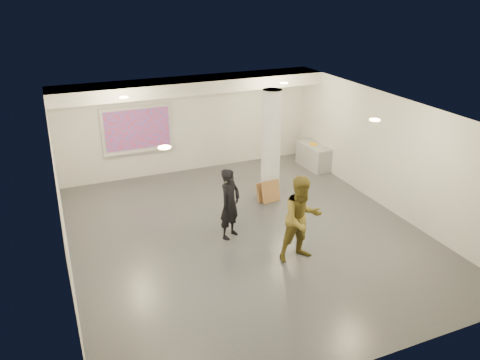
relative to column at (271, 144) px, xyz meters
name	(u,v)px	position (x,y,z in m)	size (l,w,h in m)	color
floor	(246,234)	(-1.50, -1.80, -1.50)	(8.00, 9.00, 0.01)	#3A3C41
ceiling	(247,112)	(-1.50, -1.80, 1.50)	(8.00, 9.00, 0.01)	silver
wall_back	(189,124)	(-1.50, 2.70, 0.00)	(8.00, 0.01, 3.00)	silver
wall_front	(369,287)	(-1.50, -6.30, 0.00)	(8.00, 0.01, 3.00)	silver
wall_left	(61,207)	(-5.50, -1.80, 0.00)	(0.01, 9.00, 3.00)	silver
wall_right	(389,153)	(2.50, -1.80, 0.00)	(0.01, 9.00, 3.00)	silver
soffit_band	(192,85)	(-1.50, 2.15, 1.32)	(8.00, 1.10, 0.36)	silver
downlight_nw	(124,97)	(-3.70, 0.70, 1.48)	(0.22, 0.22, 0.02)	#EBB47B
downlight_ne	(284,83)	(0.70, 0.70, 1.48)	(0.22, 0.22, 0.02)	#EBB47B
downlight_sw	(164,147)	(-3.70, -3.30, 1.48)	(0.22, 0.22, 0.02)	#EBB47B
downlight_se	(375,120)	(0.70, -3.30, 1.48)	(0.22, 0.22, 0.02)	#EBB47B
column	(271,144)	(0.00, 0.00, 0.00)	(0.52, 0.52, 3.00)	white
projection_screen	(137,130)	(-3.10, 2.65, 0.03)	(2.10, 0.13, 1.42)	silver
credenza	(314,156)	(2.22, 1.33, -1.12)	(0.54, 1.30, 0.76)	gray
postit_pad	(313,144)	(2.21, 1.39, -0.73)	(0.20, 0.27, 0.03)	#F8AA12
cardboard_back	(265,191)	(-0.30, -0.29, -1.23)	(0.49, 0.04, 0.54)	#9C6E3D
cardboard_front	(271,192)	(-0.18, -0.43, -1.20)	(0.55, 0.05, 0.60)	#9C6E3D
woman	(230,204)	(-1.90, -1.75, -0.65)	(0.62, 0.41, 1.71)	black
man	(302,219)	(-0.84, -3.21, -0.54)	(0.94, 0.73, 1.93)	olive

